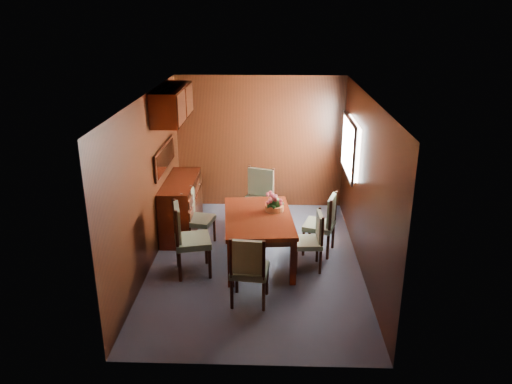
{
  "coord_description": "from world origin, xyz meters",
  "views": [
    {
      "loc": [
        0.23,
        -6.48,
        3.5
      ],
      "look_at": [
        0.0,
        0.11,
        1.05
      ],
      "focal_mm": 35.0,
      "sensor_mm": 36.0,
      "label": 1
    }
  ],
  "objects_px": {
    "dining_table": "(258,222)",
    "chair_head": "(249,267)",
    "sideboard": "(181,206)",
    "chair_left_near": "(187,235)",
    "chair_right_near": "(312,237)",
    "flower_centerpiece": "(275,202)"
  },
  "relations": [
    {
      "from": "chair_left_near",
      "to": "flower_centerpiece",
      "type": "height_order",
      "value": "chair_left_near"
    },
    {
      "from": "sideboard",
      "to": "chair_head",
      "type": "distance_m",
      "value": 2.44
    },
    {
      "from": "chair_head",
      "to": "flower_centerpiece",
      "type": "height_order",
      "value": "flower_centerpiece"
    },
    {
      "from": "chair_right_near",
      "to": "chair_head",
      "type": "distance_m",
      "value": 1.29
    },
    {
      "from": "dining_table",
      "to": "flower_centerpiece",
      "type": "height_order",
      "value": "flower_centerpiece"
    },
    {
      "from": "chair_right_near",
      "to": "chair_head",
      "type": "relative_size",
      "value": 0.9
    },
    {
      "from": "dining_table",
      "to": "flower_centerpiece",
      "type": "bearing_deg",
      "value": 36.33
    },
    {
      "from": "dining_table",
      "to": "chair_head",
      "type": "height_order",
      "value": "chair_head"
    },
    {
      "from": "chair_left_near",
      "to": "chair_head",
      "type": "height_order",
      "value": "chair_left_near"
    },
    {
      "from": "chair_right_near",
      "to": "chair_head",
      "type": "height_order",
      "value": "chair_head"
    },
    {
      "from": "dining_table",
      "to": "flower_centerpiece",
      "type": "xyz_separation_m",
      "value": [
        0.23,
        0.21,
        0.24
      ]
    },
    {
      "from": "chair_left_near",
      "to": "chair_head",
      "type": "relative_size",
      "value": 1.09
    },
    {
      "from": "sideboard",
      "to": "chair_left_near",
      "type": "relative_size",
      "value": 1.35
    },
    {
      "from": "dining_table",
      "to": "chair_left_near",
      "type": "height_order",
      "value": "chair_left_near"
    },
    {
      "from": "flower_centerpiece",
      "to": "dining_table",
      "type": "bearing_deg",
      "value": -138.0
    },
    {
      "from": "chair_right_near",
      "to": "chair_head",
      "type": "bearing_deg",
      "value": 136.51
    },
    {
      "from": "sideboard",
      "to": "flower_centerpiece",
      "type": "relative_size",
      "value": 4.84
    },
    {
      "from": "sideboard",
      "to": "dining_table",
      "type": "distance_m",
      "value": 1.61
    },
    {
      "from": "dining_table",
      "to": "chair_head",
      "type": "distance_m",
      "value": 1.17
    },
    {
      "from": "chair_left_near",
      "to": "chair_right_near",
      "type": "bearing_deg",
      "value": 83.0
    },
    {
      "from": "chair_left_near",
      "to": "chair_head",
      "type": "xyz_separation_m",
      "value": [
        0.89,
        -0.77,
        -0.05
      ]
    },
    {
      "from": "sideboard",
      "to": "chair_right_near",
      "type": "height_order",
      "value": "sideboard"
    }
  ]
}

